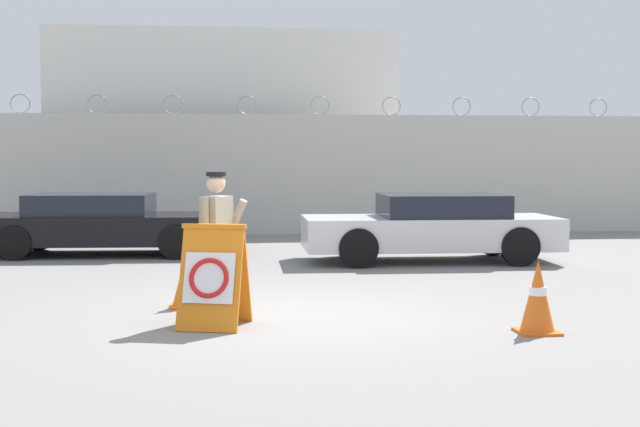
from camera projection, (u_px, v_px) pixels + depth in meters
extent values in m
plane|color=gray|center=(280.00, 317.00, 10.49)|extent=(90.00, 90.00, 0.00)
cube|color=beige|center=(248.00, 175.00, 21.45)|extent=(36.00, 0.30, 2.89)
torus|color=gray|center=(20.00, 104.00, 20.74)|extent=(0.47, 0.03, 0.47)
torus|color=gray|center=(97.00, 104.00, 20.94)|extent=(0.47, 0.03, 0.47)
torus|color=gray|center=(173.00, 105.00, 21.14)|extent=(0.47, 0.03, 0.47)
torus|color=gray|center=(247.00, 105.00, 21.34)|extent=(0.47, 0.03, 0.47)
torus|color=gray|center=(320.00, 106.00, 21.54)|extent=(0.47, 0.03, 0.47)
torus|color=gray|center=(391.00, 106.00, 21.75)|extent=(0.47, 0.03, 0.47)
torus|color=gray|center=(462.00, 107.00, 21.95)|extent=(0.47, 0.03, 0.47)
torus|color=gray|center=(530.00, 107.00, 22.15)|extent=(0.47, 0.03, 0.47)
torus|color=gray|center=(598.00, 107.00, 22.35)|extent=(0.47, 0.03, 0.47)
cube|color=silver|center=(223.00, 132.00, 26.45)|extent=(9.15, 7.05, 5.21)
cube|color=orange|center=(210.00, 279.00, 9.70)|extent=(0.77, 0.55, 1.11)
cube|color=orange|center=(219.00, 275.00, 10.05)|extent=(0.77, 0.55, 1.11)
cube|color=orange|center=(214.00, 226.00, 9.84)|extent=(0.72, 0.26, 0.05)
cube|color=white|center=(209.00, 278.00, 9.67)|extent=(0.59, 0.33, 0.54)
torus|color=red|center=(209.00, 278.00, 9.65)|extent=(0.48, 0.30, 0.44)
cylinder|color=#514C42|center=(213.00, 285.00, 10.30)|extent=(0.15, 0.15, 0.81)
cylinder|color=#514C42|center=(221.00, 283.00, 10.47)|extent=(0.15, 0.15, 0.81)
cube|color=gray|center=(216.00, 223.00, 10.34)|extent=(0.40, 0.47, 0.62)
sphere|color=#DBB293|center=(216.00, 183.00, 10.31)|extent=(0.22, 0.22, 0.22)
cylinder|color=gray|center=(205.00, 223.00, 10.10)|extent=(0.09, 0.09, 0.59)
cylinder|color=gray|center=(235.00, 223.00, 10.54)|extent=(0.33, 0.24, 0.57)
cylinder|color=black|center=(216.00, 174.00, 10.30)|extent=(0.23, 0.23, 0.05)
cube|color=orange|center=(186.00, 306.00, 11.16)|extent=(0.41, 0.41, 0.03)
cone|color=orange|center=(186.00, 280.00, 11.14)|extent=(0.35, 0.35, 0.64)
cylinder|color=white|center=(186.00, 277.00, 11.14)|extent=(0.17, 0.17, 0.09)
cube|color=orange|center=(537.00, 332.00, 9.53)|extent=(0.43, 0.43, 0.03)
cone|color=orange|center=(538.00, 295.00, 9.51)|extent=(0.37, 0.37, 0.76)
cylinder|color=white|center=(538.00, 292.00, 9.50)|extent=(0.18, 0.18, 0.11)
cylinder|color=black|center=(185.00, 234.00, 18.05)|extent=(0.66, 0.24, 0.64)
cylinder|color=black|center=(176.00, 242.00, 16.31)|extent=(0.66, 0.24, 0.64)
cylinder|color=black|center=(39.00, 234.00, 17.90)|extent=(0.66, 0.24, 0.64)
cylinder|color=black|center=(14.00, 243.00, 16.15)|extent=(0.66, 0.24, 0.64)
cube|color=black|center=(104.00, 229.00, 17.09)|extent=(4.81, 2.15, 0.55)
cube|color=black|center=(91.00, 204.00, 17.05)|extent=(2.36, 1.81, 0.40)
cylinder|color=black|center=(358.00, 248.00, 15.05)|extent=(0.68, 0.22, 0.68)
cylinder|color=black|center=(347.00, 239.00, 16.74)|extent=(0.68, 0.22, 0.68)
cylinder|color=black|center=(520.00, 247.00, 15.30)|extent=(0.68, 0.22, 0.68)
cylinder|color=black|center=(492.00, 238.00, 16.98)|extent=(0.68, 0.22, 0.68)
cube|color=silver|center=(429.00, 232.00, 16.00)|extent=(4.56, 1.92, 0.57)
cube|color=black|center=(442.00, 205.00, 15.99)|extent=(2.21, 1.68, 0.40)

